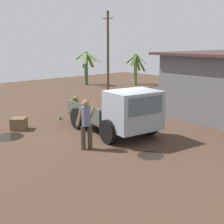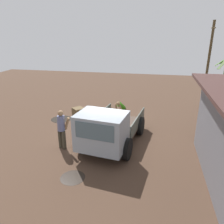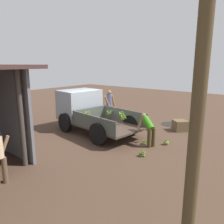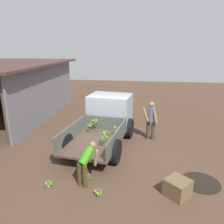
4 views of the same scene
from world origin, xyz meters
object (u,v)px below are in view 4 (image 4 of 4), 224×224
Objects in this scene: cargo_truck at (107,116)px; person_foreground_visitor at (151,119)px; banana_bunch_on_ground_0 at (88,176)px; wooden_crate_0 at (178,188)px; banana_bunch_on_ground_1 at (99,192)px; person_worker_loading at (86,161)px; banana_bunch_on_ground_2 at (49,184)px.

person_foreground_visitor is at bearing -81.08° from cargo_truck.
banana_bunch_on_ground_0 is (-3.45, 0.07, -0.90)m from cargo_truck.
wooden_crate_0 is (-3.88, -0.67, -0.72)m from person_foreground_visitor.
cargo_truck is 19.58× the size of banana_bunch_on_ground_1.
person_worker_loading reaches higher than banana_bunch_on_ground_2.
person_worker_loading is at bearing -173.12° from cargo_truck.
banana_bunch_on_ground_2 is at bearing -15.16° from person_foreground_visitor.
banana_bunch_on_ground_1 is at bearing -166.34° from cargo_truck.
banana_bunch_on_ground_0 is at bearing 26.51° from person_worker_loading.
person_foreground_visitor is 2.89× the size of wooden_crate_0.
person_worker_loading is 2.05× the size of wooden_crate_0.
cargo_truck is at bearing 5.70° from banana_bunch_on_ground_1.
person_foreground_visitor is 5.15m from banana_bunch_on_ground_2.
wooden_crate_0 reaches higher than banana_bunch_on_ground_1.
banana_bunch_on_ground_1 is (-0.56, -0.48, -0.63)m from person_worker_loading.
person_foreground_visitor is at bearing -30.23° from banana_bunch_on_ground_0.
banana_bunch_on_ground_2 is at bearing 116.35° from banana_bunch_on_ground_0.
person_foreground_visitor is at bearing -5.24° from person_worker_loading.
banana_bunch_on_ground_1 is 0.38× the size of wooden_crate_0.
banana_bunch_on_ground_1 is at bearing 2.30° from person_foreground_visitor.
person_foreground_visitor reaches higher than person_worker_loading.
banana_bunch_on_ground_0 is at bearing 35.10° from banana_bunch_on_ground_1.
wooden_crate_0 is (0.30, -2.21, 0.15)m from banana_bunch_on_ground_1.
person_foreground_visitor reaches higher than banana_bunch_on_ground_1.
cargo_truck is 1.96m from person_foreground_visitor.
banana_bunch_on_ground_0 is (-3.48, 2.03, -0.86)m from person_foreground_visitor.
person_foreground_visitor is 7.26× the size of banana_bunch_on_ground_2.
banana_bunch_on_ground_0 is 0.94× the size of banana_bunch_on_ground_2.
banana_bunch_on_ground_0 is 2.73m from wooden_crate_0.
person_worker_loading reaches higher than wooden_crate_0.
person_worker_loading is at bearing 40.91° from banana_bunch_on_ground_1.
person_worker_loading is 5.13× the size of banana_bunch_on_ground_2.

